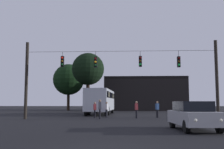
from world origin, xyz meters
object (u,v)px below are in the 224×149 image
object	(u,v)px
tree_behind_building	(88,69)
pedestrian_near_bus	(100,108)
pedestrian_crossing_left	(136,109)
pedestrian_crossing_center	(177,108)
car_near_right	(193,115)
pedestrian_crossing_right	(157,108)
pedestrian_trailing	(107,109)
pedestrian_far_side	(95,109)
city_bus	(101,99)
tree_left_silhouette	(69,80)

from	to	relation	value
tree_behind_building	pedestrian_near_bus	bearing A→B (deg)	-78.90
pedestrian_crossing_left	pedestrian_crossing_center	world-z (taller)	pedestrian_crossing_left
car_near_right	pedestrian_crossing_left	xyz separation A→B (m)	(-2.58, 10.88, 0.10)
pedestrian_near_bus	pedestrian_crossing_left	bearing A→B (deg)	17.40
pedestrian_crossing_right	pedestrian_near_bus	world-z (taller)	pedestrian_near_bus
pedestrian_crossing_right	car_near_right	bearing A→B (deg)	-87.61
pedestrian_crossing_right	pedestrian_trailing	xyz separation A→B (m)	(-4.98, 0.56, -0.03)
pedestrian_crossing_center	tree_behind_building	bearing A→B (deg)	123.96
pedestrian_trailing	pedestrian_near_bus	bearing A→B (deg)	-97.80
pedestrian_crossing_left	pedestrian_near_bus	xyz separation A→B (m)	(-3.31, -1.04, 0.09)
pedestrian_near_bus	pedestrian_far_side	distance (m)	2.29
city_bus	tree_behind_building	bearing A→B (deg)	106.93
pedestrian_crossing_center	pedestrian_far_side	distance (m)	8.08
pedestrian_crossing_left	city_bus	bearing A→B (deg)	115.95
city_bus	pedestrian_crossing_left	xyz separation A→B (m)	(4.09, -8.40, -0.97)
pedestrian_trailing	pedestrian_crossing_center	bearing A→B (deg)	-1.14
tree_left_silhouette	pedestrian_crossing_left	bearing A→B (deg)	-64.84
pedestrian_crossing_center	pedestrian_trailing	xyz separation A→B (m)	(-6.96, 0.14, -0.03)
city_bus	car_near_right	xyz separation A→B (m)	(6.67, -19.27, -1.07)
pedestrian_crossing_left	pedestrian_crossing_center	distance (m)	4.42
city_bus	tree_left_silhouette	size ratio (longest dim) A/B	1.28
pedestrian_crossing_center	tree_left_silhouette	size ratio (longest dim) A/B	0.18
city_bus	car_near_right	bearing A→B (deg)	-70.92
car_near_right	pedestrian_crossing_right	size ratio (longest dim) A/B	2.81
pedestrian_crossing_right	tree_left_silhouette	bearing A→B (deg)	120.33
pedestrian_crossing_center	pedestrian_near_bus	size ratio (longest dim) A/B	0.91
tree_behind_building	pedestrian_crossing_right	bearing A→B (deg)	-61.61
pedestrian_crossing_right	pedestrian_far_side	bearing A→B (deg)	-178.02
pedestrian_crossing_center	pedestrian_crossing_right	world-z (taller)	same
city_bus	pedestrian_far_side	xyz separation A→B (m)	(0.08, -7.26, -1.02)
city_bus	pedestrian_near_bus	xyz separation A→B (m)	(0.78, -9.43, -0.88)
pedestrian_crossing_center	tree_behind_building	world-z (taller)	tree_behind_building
car_near_right	pedestrian_crossing_right	world-z (taller)	pedestrian_crossing_right
pedestrian_far_side	tree_left_silhouette	xyz separation A→B (m)	(-7.63, 23.63, 4.88)
pedestrian_crossing_right	pedestrian_near_bus	bearing A→B (deg)	-156.13
pedestrian_crossing_left	pedestrian_trailing	xyz separation A→B (m)	(-2.91, 1.90, -0.04)
city_bus	pedestrian_near_bus	distance (m)	9.51
pedestrian_crossing_center	city_bus	bearing A→B (deg)	140.81
tree_left_silhouette	tree_behind_building	xyz separation A→B (m)	(4.52, -6.43, 1.13)
pedestrian_crossing_center	tree_behind_building	xyz separation A→B (m)	(-11.16, 16.57, 5.97)
tree_left_silhouette	city_bus	bearing A→B (deg)	-65.25
car_near_right	pedestrian_far_side	world-z (taller)	car_near_right
pedestrian_crossing_center	tree_left_silhouette	bearing A→B (deg)	124.28
pedestrian_crossing_left	pedestrian_far_side	bearing A→B (deg)	164.18
car_near_right	pedestrian_trailing	distance (m)	13.91
pedestrian_crossing_left	pedestrian_crossing_center	xyz separation A→B (m)	(4.05, 1.76, -0.01)
city_bus	pedestrian_far_side	bearing A→B (deg)	-89.37
car_near_right	pedestrian_crossing_right	distance (m)	12.23
car_near_right	pedestrian_crossing_center	size ratio (longest dim) A/B	2.80
city_bus	tree_left_silhouette	world-z (taller)	tree_left_silhouette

